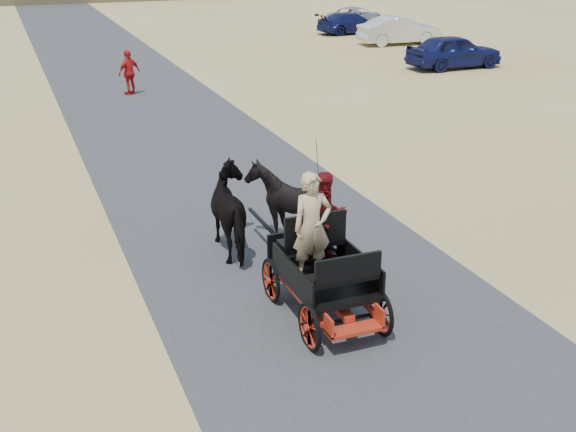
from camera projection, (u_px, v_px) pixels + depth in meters
name	position (u px, v px, depth m)	size (l,w,h in m)	color
ground	(388.00, 365.00, 10.76)	(140.00, 140.00, 0.00)	tan
road	(388.00, 364.00, 10.76)	(6.00, 140.00, 0.01)	#38383A
carriage	(323.00, 296.00, 12.01)	(1.30, 2.40, 0.72)	black
horse_left	(236.00, 212.00, 14.23)	(0.91, 2.01, 1.70)	black
horse_right	(288.00, 205.00, 14.61)	(1.37, 1.54, 1.70)	black
driver_man	(312.00, 227.00, 11.52)	(0.66, 0.43, 1.80)	tan
passenger_woman	(326.00, 217.00, 12.21)	(0.77, 0.60, 1.58)	#660C0F
pedestrian	(129.00, 72.00, 27.95)	(1.01, 0.42, 1.73)	red
car_a	(454.00, 51.00, 33.36)	(1.82, 4.53, 1.54)	navy
car_b	(399.00, 31.00, 40.24)	(1.60, 4.59, 1.51)	silver
car_c	(351.00, 23.00, 44.44)	(1.77, 4.36, 1.27)	navy
car_d	(355.00, 17.00, 47.41)	(2.16, 4.69, 1.30)	#B2B2B7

